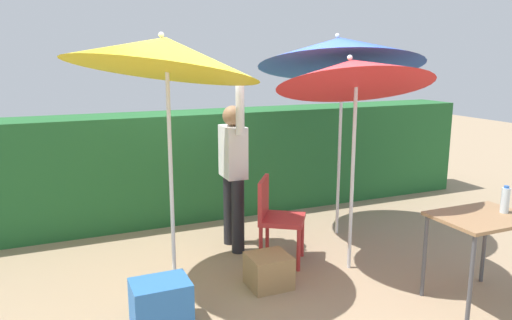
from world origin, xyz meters
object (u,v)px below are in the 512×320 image
(umbrella_rainbow, at_px, (340,52))
(umbrella_yellow, at_px, (164,55))
(umbrella_orange, at_px, (353,74))
(folding_table, at_px, (482,227))
(crate_cardboard, at_px, (269,271))
(cooler_box, at_px, (161,303))
(bottle_water, at_px, (505,200))
(chair_plastic, at_px, (276,215))
(person_vendor, at_px, (233,167))

(umbrella_rainbow, relative_size, umbrella_yellow, 1.04)
(umbrella_orange, bearing_deg, umbrella_yellow, 167.87)
(umbrella_rainbow, xyz_separation_m, folding_table, (0.23, -1.94, -1.47))
(crate_cardboard, xyz_separation_m, folding_table, (1.55, -0.97, 0.53))
(cooler_box, bearing_deg, umbrella_rainbow, 27.37)
(cooler_box, distance_m, bottle_water, 3.03)
(umbrella_yellow, distance_m, chair_plastic, 1.96)
(umbrella_yellow, height_order, cooler_box, umbrella_yellow)
(umbrella_rainbow, height_order, folding_table, umbrella_rainbow)
(umbrella_orange, relative_size, crate_cardboard, 6.17)
(umbrella_orange, bearing_deg, bottle_water, -49.47)
(chair_plastic, distance_m, folding_table, 1.93)
(umbrella_yellow, bearing_deg, umbrella_rainbow, 14.27)
(folding_table, bearing_deg, umbrella_orange, 122.53)
(umbrella_yellow, distance_m, crate_cardboard, 2.17)
(umbrella_yellow, distance_m, bottle_water, 3.20)
(umbrella_rainbow, relative_size, umbrella_orange, 1.10)
(chair_plastic, distance_m, crate_cardboard, 0.68)
(umbrella_orange, distance_m, crate_cardboard, 2.01)
(chair_plastic, xyz_separation_m, crate_cardboard, (-0.31, -0.50, -0.36))
(umbrella_yellow, relative_size, chair_plastic, 2.79)
(person_vendor, height_order, chair_plastic, person_vendor)
(chair_plastic, bearing_deg, cooler_box, -150.93)
(folding_table, distance_m, bottle_water, 0.32)
(umbrella_rainbow, distance_m, chair_plastic, 1.99)
(umbrella_orange, xyz_separation_m, cooler_box, (-1.96, -0.33, -1.77))
(person_vendor, height_order, bottle_water, person_vendor)
(umbrella_rainbow, relative_size, bottle_water, 10.74)
(umbrella_orange, bearing_deg, chair_plastic, 143.46)
(person_vendor, bearing_deg, umbrella_orange, -48.65)
(chair_plastic, xyz_separation_m, cooler_box, (-1.38, -0.77, -0.33))
(umbrella_rainbow, distance_m, cooler_box, 3.34)
(umbrella_orange, distance_m, cooler_box, 2.66)
(crate_cardboard, bearing_deg, cooler_box, -165.86)
(umbrella_yellow, xyz_separation_m, folding_table, (2.36, -1.40, -1.44))
(umbrella_rainbow, distance_m, umbrella_orange, 1.03)
(umbrella_orange, bearing_deg, cooler_box, -170.38)
(chair_plastic, xyz_separation_m, folding_table, (1.24, -1.47, 0.18))
(umbrella_rainbow, relative_size, crate_cardboard, 6.80)
(chair_plastic, height_order, bottle_water, bottle_water)
(cooler_box, relative_size, bottle_water, 1.90)
(umbrella_yellow, bearing_deg, cooler_box, -110.70)
(bottle_water, bearing_deg, cooler_box, 165.95)
(chair_plastic, relative_size, cooler_box, 1.95)
(chair_plastic, relative_size, bottle_water, 3.71)
(umbrella_rainbow, xyz_separation_m, person_vendor, (-1.28, 0.05, -1.22))
(person_vendor, relative_size, cooler_box, 4.12)
(umbrella_orange, distance_m, person_vendor, 1.64)
(cooler_box, distance_m, folding_table, 2.76)
(umbrella_rainbow, xyz_separation_m, chair_plastic, (-1.02, -0.47, -1.65))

